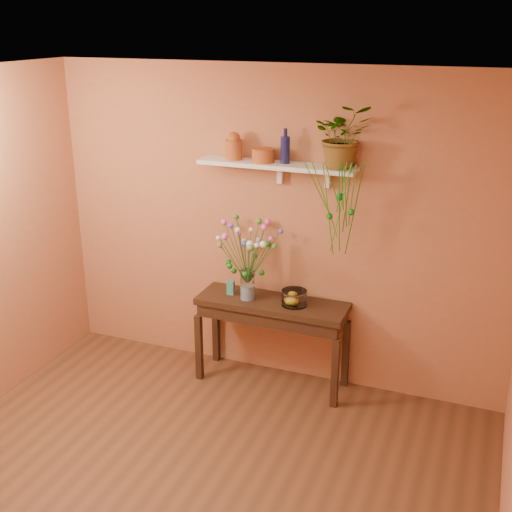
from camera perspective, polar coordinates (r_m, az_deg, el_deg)
room at (r=3.83m, az=-8.50°, el=-6.03°), size 4.04×4.04×2.70m
sideboard at (r=5.56m, az=1.41°, el=-5.00°), size 1.28×0.41×0.78m
wall_shelf at (r=5.25m, az=1.92°, el=7.90°), size 1.30×0.24×0.19m
terracotta_jug at (r=5.35m, az=-1.96°, el=9.56°), size 0.16×0.16×0.22m
terracotta_pot at (r=5.26m, az=0.63°, el=8.79°), size 0.23×0.23×0.11m
blue_bottle at (r=5.21m, az=2.56°, el=9.32°), size 0.10×0.10×0.28m
spider_plant at (r=5.07m, az=7.61°, el=10.37°), size 0.55×0.52×0.49m
plant_fronds at (r=5.02m, az=7.31°, el=4.60°), size 0.43×0.32×0.78m
glass_vase at (r=5.51m, az=-0.75°, el=-2.72°), size 0.12×0.12×0.26m
bouquet at (r=5.36m, az=-0.66°, el=1.04°), size 0.55×0.52×0.56m
glass_bowl at (r=5.42m, az=3.36°, el=-3.71°), size 0.21×0.21×0.13m
lemon at (r=5.43m, az=3.21°, el=-3.83°), size 0.08×0.08×0.08m
carton at (r=5.62m, az=-2.23°, el=-2.78°), size 0.06×0.05×0.12m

